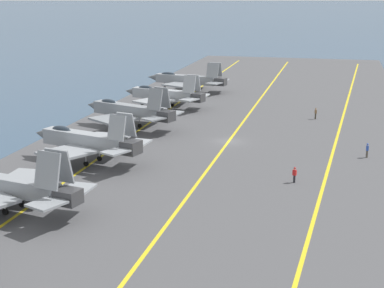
{
  "coord_description": "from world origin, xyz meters",
  "views": [
    {
      "loc": [
        -75.03,
        -13.52,
        20.2
      ],
      "look_at": [
        -11.68,
        2.17,
        2.9
      ],
      "focal_mm": 55.0,
      "sensor_mm": 36.0,
      "label": 1
    }
  ],
  "objects": [
    {
      "name": "parked_jet_fourth",
      "position": [
        3.81,
        15.32,
        3.07
      ],
      "size": [
        13.08,
        16.02,
        6.55
      ],
      "color": "gray",
      "rests_on": "carrier_deck"
    },
    {
      "name": "parked_jet_fifth",
      "position": [
        20.07,
        14.81,
        2.67
      ],
      "size": [
        13.26,
        15.47,
        5.96
      ],
      "color": "#9EA3A8",
      "rests_on": "carrier_deck"
    },
    {
      "name": "parked_jet_third",
      "position": [
        -13.79,
        14.31,
        3.08
      ],
      "size": [
        13.03,
        15.24,
        6.39
      ],
      "color": "#93999E",
      "rests_on": "carrier_deck"
    },
    {
      "name": "deck_stripe_centerline",
      "position": [
        0.0,
        0.0,
        0.4
      ],
      "size": [
        181.51,
        0.36,
        0.01
      ],
      "primitive_type": "cube",
      "color": "yellow",
      "rests_on": "carrier_deck"
    },
    {
      "name": "ground_plane",
      "position": [
        0.0,
        0.0,
        0.0
      ],
      "size": [
        2000.0,
        2000.0,
        0.0
      ],
      "primitive_type": "plane",
      "color": "#334C66"
    },
    {
      "name": "crew_brown_vest",
      "position": [
        16.93,
        -10.67,
        1.37
      ],
      "size": [
        0.44,
        0.37,
        1.76
      ],
      "color": "#383328",
      "rests_on": "carrier_deck"
    },
    {
      "name": "crew_blue_vest",
      "position": [
        -3.62,
        -17.65,
        1.38
      ],
      "size": [
        0.4,
        0.3,
        1.79
      ],
      "color": "#4C473D",
      "rests_on": "carrier_deck"
    },
    {
      "name": "deck_stripe_edge_line",
      "position": [
        0.0,
        13.76,
        0.4
      ],
      "size": [
        181.51,
        0.91,
        0.01
      ],
      "primitive_type": "cube",
      "rotation": [
        0.0,
        0.0,
        -0.0
      ],
      "color": "yellow",
      "rests_on": "carrier_deck"
    },
    {
      "name": "deck_stripe_foul_line",
      "position": [
        0.0,
        -13.76,
        0.4
      ],
      "size": [
        181.24,
        10.66,
        0.01
      ],
      "primitive_type": "cube",
      "rotation": [
        0.0,
        0.0,
        -0.06
      ],
      "color": "yellow",
      "rests_on": "carrier_deck"
    },
    {
      "name": "parked_jet_sixth",
      "position": [
        37.32,
        15.21,
        2.7
      ],
      "size": [
        12.68,
        17.03,
        5.92
      ],
      "color": "gray",
      "rests_on": "carrier_deck"
    },
    {
      "name": "parked_jet_second",
      "position": [
        -29.65,
        15.31,
        2.8
      ],
      "size": [
        13.45,
        17.27,
        6.39
      ],
      "color": "gray",
      "rests_on": "carrier_deck"
    },
    {
      "name": "carrier_deck",
      "position": [
        0.0,
        0.0,
        0.2
      ],
      "size": [
        201.68,
        50.04,
        0.4
      ],
      "primitive_type": "cube",
      "color": "#4C4C4F",
      "rests_on": "ground"
    },
    {
      "name": "crew_red_vest",
      "position": [
        -15.32,
        -9.84,
        1.33
      ],
      "size": [
        0.38,
        0.45,
        1.7
      ],
      "color": "#232328",
      "rests_on": "carrier_deck"
    }
  ]
}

